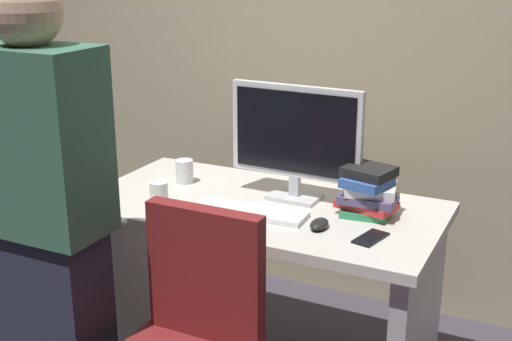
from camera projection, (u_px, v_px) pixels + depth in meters
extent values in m
cube|color=beige|center=(262.00, 208.00, 2.63)|extent=(1.39, 0.71, 0.04)
cube|color=#B2B2B7|center=(134.00, 265.00, 3.01)|extent=(0.06, 0.63, 0.72)
cube|color=#B2B2B7|center=(416.00, 331.00, 2.48)|extent=(0.06, 0.63, 0.72)
cube|color=maroon|center=(205.00, 273.00, 2.13)|extent=(0.40, 0.06, 0.44)
cube|color=#38664C|center=(38.00, 141.00, 2.05)|extent=(0.40, 0.24, 0.58)
sphere|color=tan|center=(25.00, 11.00, 1.93)|extent=(0.22, 0.22, 0.22)
cube|color=silver|center=(295.00, 197.00, 2.68)|extent=(0.20, 0.15, 0.02)
cube|color=silver|center=(295.00, 185.00, 2.66)|extent=(0.04, 0.03, 0.08)
cube|color=silver|center=(296.00, 132.00, 2.59)|extent=(0.54, 0.05, 0.36)
cube|color=black|center=(294.00, 133.00, 2.58)|extent=(0.50, 0.02, 0.32)
cube|color=white|center=(250.00, 211.00, 2.52)|extent=(0.44, 0.15, 0.02)
ellipsoid|color=black|center=(319.00, 224.00, 2.38)|extent=(0.06, 0.10, 0.03)
cylinder|color=white|center=(159.00, 193.00, 2.60)|extent=(0.07, 0.07, 0.09)
cylinder|color=silver|center=(184.00, 171.00, 2.85)|extent=(0.07, 0.07, 0.10)
cube|color=#338C59|center=(365.00, 212.00, 2.51)|extent=(0.18, 0.16, 0.03)
cube|color=red|center=(366.00, 205.00, 2.50)|extent=(0.23, 0.17, 0.03)
cube|color=#594C72|center=(368.00, 199.00, 2.48)|extent=(0.21, 0.14, 0.03)
cube|color=white|center=(371.00, 189.00, 2.49)|extent=(0.21, 0.19, 0.03)
cube|color=#3359A5|center=(367.00, 182.00, 2.46)|extent=(0.18, 0.19, 0.03)
cube|color=black|center=(369.00, 172.00, 2.46)|extent=(0.20, 0.18, 0.04)
cube|color=black|center=(371.00, 238.00, 2.30)|extent=(0.10, 0.16, 0.01)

